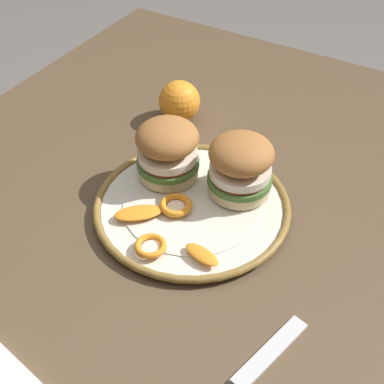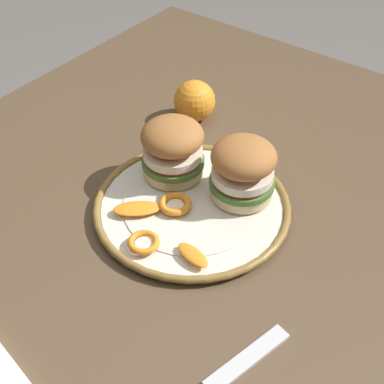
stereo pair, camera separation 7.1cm
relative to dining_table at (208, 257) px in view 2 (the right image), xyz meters
name	(u,v)px [view 2 (the right image)]	position (x,y,z in m)	size (l,w,h in m)	color
dining_table	(208,257)	(0.00, 0.00, 0.00)	(1.17, 1.08, 0.77)	brown
dinner_plate	(192,206)	(0.01, -0.03, 0.11)	(0.31, 0.31, 0.02)	silver
sandwich_half_left	(173,148)	(-0.03, -0.10, 0.17)	(0.12, 0.12, 0.10)	beige
sandwich_half_right	(243,169)	(-0.06, 0.02, 0.17)	(0.13, 0.13, 0.10)	beige
orange_peel_curled	(144,242)	(0.12, -0.03, 0.12)	(0.05, 0.05, 0.01)	orange
orange_peel_strip_long	(193,255)	(0.10, 0.04, 0.12)	(0.04, 0.06, 0.01)	orange
orange_peel_strip_short	(137,209)	(0.07, -0.09, 0.12)	(0.07, 0.08, 0.01)	orange
orange_peel_small_curl	(175,204)	(0.03, -0.04, 0.12)	(0.06, 0.06, 0.01)	orange
whole_orange	(195,101)	(-0.20, -0.18, 0.14)	(0.08, 0.08, 0.08)	orange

